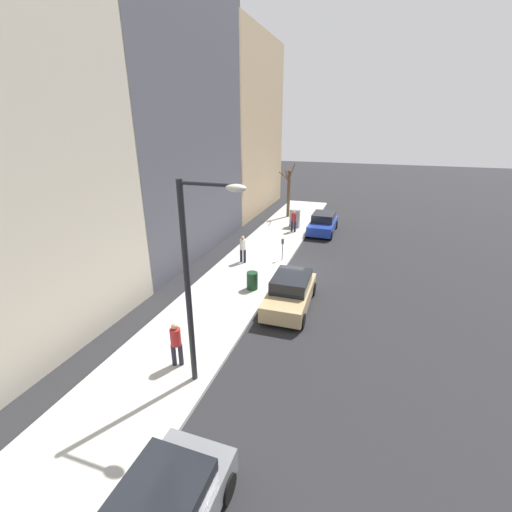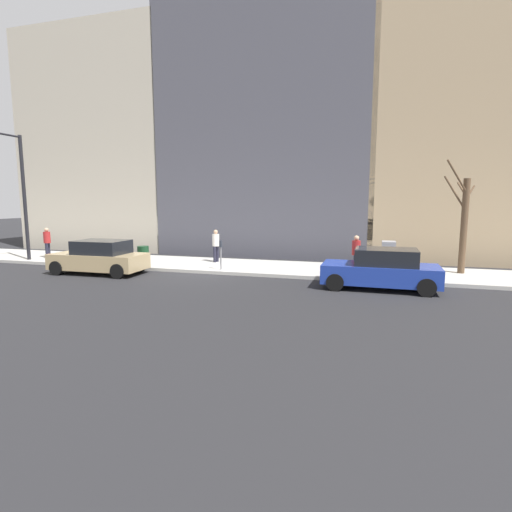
% 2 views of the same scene
% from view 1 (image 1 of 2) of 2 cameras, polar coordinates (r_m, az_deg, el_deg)
% --- Properties ---
extents(ground_plane, '(120.00, 120.00, 0.00)m').
position_cam_1_polar(ground_plane, '(20.32, 4.98, -2.02)').
color(ground_plane, '#232326').
extents(sidewalk, '(4.00, 36.00, 0.15)m').
position_cam_1_polar(sidewalk, '(20.80, -0.37, -1.15)').
color(sidewalk, '#B2AFA8').
rests_on(sidewalk, ground).
extents(parked_car_blue, '(1.97, 4.22, 1.52)m').
position_cam_1_polar(parked_car_blue, '(27.22, 11.10, 5.37)').
color(parked_car_blue, '#1E389E').
rests_on(parked_car_blue, ground).
extents(parked_car_tan, '(2.00, 4.24, 1.52)m').
position_cam_1_polar(parked_car_tan, '(15.93, 5.74, -6.01)').
color(parked_car_tan, tan).
rests_on(parked_car_tan, ground).
extents(parking_meter, '(0.14, 0.10, 1.35)m').
position_cam_1_polar(parking_meter, '(20.84, 4.43, 1.49)').
color(parking_meter, slate).
rests_on(parking_meter, sidewalk).
extents(utility_box, '(0.83, 0.61, 1.43)m').
position_cam_1_polar(utility_box, '(27.85, 6.48, 6.23)').
color(utility_box, '#A8A399').
rests_on(utility_box, sidewalk).
extents(streetlamp, '(1.97, 0.32, 6.50)m').
position_cam_1_polar(streetlamp, '(9.98, -10.20, -2.65)').
color(streetlamp, black).
rests_on(streetlamp, sidewalk).
extents(bare_tree, '(1.62, 1.42, 4.83)m').
position_cam_1_polar(bare_tree, '(30.71, 5.44, 10.56)').
color(bare_tree, brown).
rests_on(bare_tree, sidewalk).
extents(trash_bin, '(0.56, 0.56, 0.90)m').
position_cam_1_polar(trash_bin, '(17.28, -0.63, -4.12)').
color(trash_bin, '#14381E').
rests_on(trash_bin, sidewalk).
extents(pedestrian_near_meter, '(0.40, 0.36, 1.66)m').
position_cam_1_polar(pedestrian_near_meter, '(26.50, 6.29, 6.00)').
color(pedestrian_near_meter, '#1E1E2D').
rests_on(pedestrian_near_meter, sidewalk).
extents(pedestrian_midblock, '(0.40, 0.36, 1.66)m').
position_cam_1_polar(pedestrian_midblock, '(20.41, -2.21, 1.43)').
color(pedestrian_midblock, '#1E1E2D').
rests_on(pedestrian_midblock, sidewalk).
extents(pedestrian_far_corner, '(0.39, 0.36, 1.66)m').
position_cam_1_polar(pedestrian_far_corner, '(12.26, -13.19, -13.75)').
color(pedestrian_far_corner, '#1E1E2D').
rests_on(pedestrian_far_corner, sidewalk).
extents(office_tower_left, '(12.34, 12.34, 15.25)m').
position_cam_1_polar(office_tower_left, '(35.35, -8.76, 20.42)').
color(office_tower_left, tan).
rests_on(office_tower_left, ground).
extents(office_block_center, '(12.80, 12.80, 21.18)m').
position_cam_1_polar(office_block_center, '(25.27, -23.73, 25.54)').
color(office_block_center, '#4C4C56').
rests_on(office_block_center, ground).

